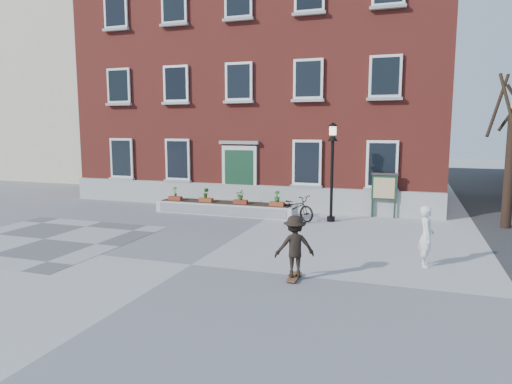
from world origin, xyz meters
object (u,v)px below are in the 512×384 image
at_px(bicycle, 294,207).
at_px(skateboarder, 295,246).
at_px(bystander, 426,236).
at_px(lamp_post, 332,158).
at_px(notice_board, 384,188).

xyz_separation_m(bicycle, skateboarder, (1.81, -7.19, 0.31)).
xyz_separation_m(bystander, lamp_post, (-3.42, 5.18, 1.72)).
height_order(bicycle, lamp_post, lamp_post).
bearing_deg(skateboarder, bicycle, 104.14).
bearing_deg(skateboarder, notice_board, 79.90).
height_order(bicycle, skateboarder, skateboarder).
bearing_deg(lamp_post, bicycle, -172.20).
height_order(bicycle, notice_board, notice_board).
bearing_deg(bicycle, skateboarder, -139.03).
bearing_deg(lamp_post, skateboarder, -87.30).
bearing_deg(notice_board, bicycle, -153.49).
relative_size(lamp_post, notice_board, 2.10).
xyz_separation_m(bicycle, bystander, (4.88, -4.98, 0.30)).
distance_m(bystander, lamp_post, 6.44).
height_order(bystander, notice_board, notice_board).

